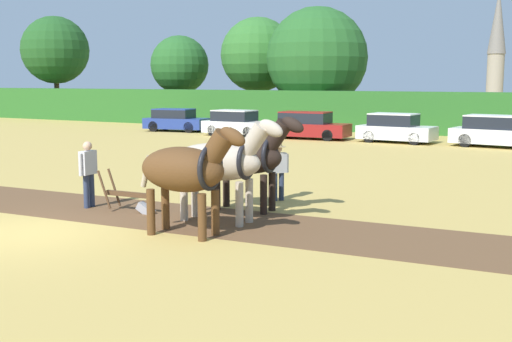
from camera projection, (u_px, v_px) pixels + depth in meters
ground_plane at (26, 233)px, 13.79m from camera, size 240.00×240.00×0.00m
plowed_furrow_strip at (51, 203)px, 17.13m from camera, size 33.91×4.83×0.01m
hedgerow at (409, 113)px, 39.43m from camera, size 79.11×1.89×2.55m
tree_far_left at (55, 50)px, 56.64m from camera, size 5.92×5.92×8.84m
tree_left at (180, 65)px, 51.90m from camera, size 4.71×4.71×6.83m
tree_center_left at (258, 55)px, 48.88m from camera, size 5.68×5.68×8.01m
tree_center at (317, 58)px, 45.38m from camera, size 7.17×7.17×8.40m
church_spire at (497, 45)px, 77.01m from camera, size 2.18×2.18×14.15m
draft_horse_lead_left at (187, 170)px, 13.42m from camera, size 2.61×1.11×2.42m
draft_horse_lead_right at (221, 162)px, 14.70m from camera, size 2.95×1.03×2.49m
draft_horse_trail_left at (249, 157)px, 16.00m from camera, size 2.76×1.02×2.48m
plow at (132, 200)px, 15.94m from camera, size 1.56×0.48×1.13m
farmer_at_plow at (88, 169)px, 16.47m from camera, size 0.25×0.68×1.72m
farmer_beside_team at (278, 168)px, 17.42m from camera, size 0.43×0.52×1.59m
parked_car_far_left at (176, 120)px, 40.98m from camera, size 4.24×2.32×1.45m
parked_car_left at (236, 123)px, 37.78m from camera, size 3.95×1.84×1.51m
parked_car_center_left at (308, 126)px, 35.75m from camera, size 4.56×2.03×1.52m
parked_car_center at (396, 129)px, 33.70m from camera, size 4.02×2.01×1.53m
parked_car_center_right at (497, 132)px, 31.30m from camera, size 4.56×2.24×1.56m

